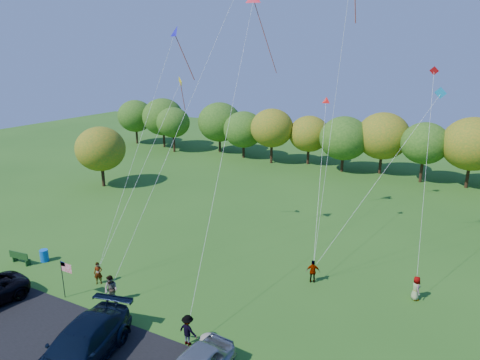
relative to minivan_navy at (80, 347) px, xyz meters
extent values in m
plane|color=#285A19|center=(0.88, 4.58, -1.03)|extent=(140.00, 140.00, 0.00)
cylinder|color=#3A2115|center=(-34.89, 43.09, 0.15)|extent=(0.36, 0.36, 2.36)
ellipsoid|color=#3C691A|center=(-34.89, 43.09, 3.19)|extent=(5.69, 5.69, 5.12)
cylinder|color=#3A2115|center=(-28.52, 41.49, 0.51)|extent=(0.36, 0.36, 3.08)
ellipsoid|color=#3C691A|center=(-28.52, 41.49, 4.06)|extent=(6.20, 6.20, 5.58)
cylinder|color=#3A2115|center=(-23.79, 43.95, 0.20)|extent=(0.36, 0.36, 2.46)
ellipsoid|color=#235115|center=(-23.79, 43.95, 3.50)|extent=(6.35, 6.35, 5.71)
cylinder|color=#3A2115|center=(-19.54, 42.16, 0.21)|extent=(0.36, 0.36, 2.48)
ellipsoid|color=#3C691A|center=(-19.54, 42.16, 3.44)|extent=(6.09, 6.09, 5.48)
cylinder|color=#3A2115|center=(-14.23, 41.91, 0.52)|extent=(0.36, 0.36, 3.09)
ellipsoid|color=#3C691A|center=(-14.23, 41.91, 3.70)|extent=(5.04, 5.04, 4.54)
cylinder|color=#3A2115|center=(-9.42, 42.47, 0.13)|extent=(0.36, 0.36, 2.33)
ellipsoid|color=#3C691A|center=(-9.42, 42.47, 3.63)|extent=(7.17, 7.17, 6.45)
cylinder|color=#3A2115|center=(-3.65, 43.25, 0.24)|extent=(0.36, 0.36, 2.53)
ellipsoid|color=#235115|center=(-3.65, 43.25, 3.53)|extent=(6.23, 6.23, 5.61)
cylinder|color=#3A2115|center=(0.82, 41.92, 0.49)|extent=(0.36, 0.36, 3.03)
ellipsoid|color=#235115|center=(0.82, 41.92, 3.96)|extent=(6.02, 6.02, 5.41)
cylinder|color=#3A2115|center=(5.45, 41.53, 0.45)|extent=(0.36, 0.36, 2.95)
ellipsoid|color=#3C691A|center=(5.45, 41.53, 3.52)|extent=(4.91, 4.91, 4.42)
cylinder|color=#3A2115|center=(10.13, 43.68, 0.28)|extent=(0.36, 0.36, 2.62)
ellipsoid|color=#3C691A|center=(10.13, 43.68, 3.78)|extent=(6.73, 6.73, 6.06)
cylinder|color=#3A2115|center=(15.44, 41.52, 0.25)|extent=(0.36, 0.36, 2.57)
ellipsoid|color=#3C691A|center=(15.44, 41.52, 3.73)|extent=(6.75, 6.75, 6.08)
cylinder|color=#3A2115|center=(-21.12, 22.58, 0.27)|extent=(0.36, 0.36, 2.60)
ellipsoid|color=#3C691A|center=(-21.12, 22.58, 3.39)|extent=(5.60, 5.60, 5.04)
imported|color=black|center=(0.00, 0.00, 0.00)|extent=(4.13, 7.11, 1.94)
imported|color=#4C4C59|center=(-5.09, 6.12, -0.26)|extent=(0.67, 0.62, 1.53)
imported|color=#4C4C59|center=(-2.66, 4.80, -0.12)|extent=(0.94, 0.75, 1.83)
imported|color=#4C4C59|center=(3.73, 3.78, -0.18)|extent=(1.15, 0.73, 1.70)
imported|color=#4C4C59|center=(7.44, 13.00, -0.24)|extent=(1.01, 0.69, 1.58)
imported|color=#4C4C59|center=(13.77, 13.98, -0.25)|extent=(0.79, 0.91, 1.56)
cube|color=#163D16|center=(-12.28, 5.59, -0.62)|extent=(1.74, 0.31, 0.06)
cube|color=#163D16|center=(-12.28, 5.42, -0.33)|extent=(1.73, 0.25, 0.53)
cube|color=#163D16|center=(-13.01, 5.59, -0.83)|extent=(0.13, 0.44, 0.41)
cube|color=#163D16|center=(-11.56, 5.59, -0.83)|extent=(0.13, 0.44, 0.41)
cylinder|color=blue|center=(-11.07, 6.60, -0.58)|extent=(0.60, 0.60, 0.90)
cylinder|color=black|center=(-5.74, 3.88, 0.24)|extent=(0.05, 0.05, 2.53)
cube|color=red|center=(-5.28, 3.88, 1.15)|extent=(0.91, 0.61, 0.02)
cube|color=navy|center=(-5.56, 3.89, 1.33)|extent=(0.36, 0.02, 0.28)
ellipsoid|color=gray|center=(4.84, 4.21, -0.72)|extent=(1.25, 0.98, 0.63)
cone|color=#1612B5|center=(-2.96, 12.78, 15.09)|extent=(1.14, 0.92, 0.93)
cone|color=red|center=(5.43, 20.49, 10.24)|extent=(0.75, 0.46, 0.64)
cube|color=#BA0D13|center=(12.93, 18.61, 12.68)|extent=(0.60, 0.24, 0.58)
cube|color=yellow|center=(-4.23, 15.00, 11.74)|extent=(0.57, 0.48, 0.70)
cube|color=#1793E7|center=(13.47, 18.52, 11.32)|extent=(0.76, 0.28, 0.77)
camera|label=1|loc=(15.17, -11.93, 13.68)|focal=32.00mm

